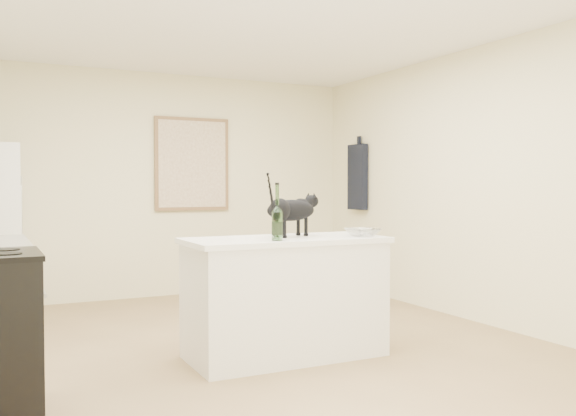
{
  "coord_description": "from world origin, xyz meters",
  "views": [
    {
      "loc": [
        -1.92,
        -4.34,
        1.28
      ],
      "look_at": [
        0.15,
        -0.15,
        1.12
      ],
      "focal_mm": 38.41,
      "sensor_mm": 36.0,
      "label": 1
    }
  ],
  "objects": [
    {
      "name": "floor",
      "position": [
        0.0,
        0.0,
        0.0
      ],
      "size": [
        5.5,
        5.5,
        0.0
      ],
      "primitive_type": "plane",
      "color": "#977A50",
      "rests_on": "ground"
    },
    {
      "name": "ceiling",
      "position": [
        0.0,
        0.0,
        2.6
      ],
      "size": [
        5.5,
        5.5,
        0.0
      ],
      "primitive_type": "plane",
      "rotation": [
        3.14,
        0.0,
        0.0
      ],
      "color": "white",
      "rests_on": "ground"
    },
    {
      "name": "wall_back",
      "position": [
        0.0,
        2.75,
        1.3
      ],
      "size": [
        4.5,
        0.0,
        4.5
      ],
      "primitive_type": "plane",
      "rotation": [
        1.57,
        0.0,
        0.0
      ],
      "color": "beige",
      "rests_on": "ground"
    },
    {
      "name": "wall_front",
      "position": [
        0.0,
        -2.75,
        1.3
      ],
      "size": [
        4.5,
        0.0,
        4.5
      ],
      "primitive_type": "plane",
      "rotation": [
        -1.57,
        0.0,
        0.0
      ],
      "color": "beige",
      "rests_on": "ground"
    },
    {
      "name": "wall_right",
      "position": [
        2.25,
        0.0,
        1.3
      ],
      "size": [
        0.0,
        5.5,
        5.5
      ],
      "primitive_type": "plane",
      "rotation": [
        1.57,
        0.0,
        -1.57
      ],
      "color": "beige",
      "rests_on": "ground"
    },
    {
      "name": "island_base",
      "position": [
        0.1,
        -0.2,
        0.43
      ],
      "size": [
        1.44,
        0.67,
        0.86
      ],
      "primitive_type": "cube",
      "color": "white",
      "rests_on": "floor"
    },
    {
      "name": "island_top",
      "position": [
        0.1,
        -0.2,
        0.88
      ],
      "size": [
        1.5,
        0.7,
        0.04
      ],
      "primitive_type": "cube",
      "color": "white",
      "rests_on": "island_base"
    },
    {
      "name": "artwork_frame",
      "position": [
        0.3,
        2.72,
        1.55
      ],
      "size": [
        0.9,
        0.03,
        1.1
      ],
      "primitive_type": "cube",
      "color": "brown",
      "rests_on": "wall_back"
    },
    {
      "name": "artwork_canvas",
      "position": [
        0.3,
        2.7,
        1.55
      ],
      "size": [
        0.82,
        0.0,
        1.02
      ],
      "primitive_type": "cube",
      "color": "beige",
      "rests_on": "wall_back"
    },
    {
      "name": "hanging_garment",
      "position": [
        2.19,
        2.05,
        1.4
      ],
      "size": [
        0.08,
        0.34,
        0.8
      ],
      "primitive_type": "cube",
      "color": "black",
      "rests_on": "wall_right"
    },
    {
      "name": "black_cat",
      "position": [
        0.17,
        -0.15,
        1.08
      ],
      "size": [
        0.53,
        0.35,
        0.36
      ],
      "primitive_type": null,
      "rotation": [
        0.0,
        0.0,
        0.41
      ],
      "color": "black",
      "rests_on": "island_top"
    },
    {
      "name": "wine_bottle",
      "position": [
        -0.06,
        -0.4,
        1.08
      ],
      "size": [
        0.09,
        0.09,
        0.36
      ],
      "primitive_type": "cylinder",
      "rotation": [
        0.0,
        0.0,
        0.14
      ],
      "color": "#285C25",
      "rests_on": "island_top"
    },
    {
      "name": "glass_bowl",
      "position": [
        0.68,
        -0.37,
        0.93
      ],
      "size": [
        0.27,
        0.27,
        0.06
      ],
      "primitive_type": "imported",
      "rotation": [
        0.0,
        0.0,
        -0.03
      ],
      "color": "white",
      "rests_on": "island_top"
    },
    {
      "name": "fridge_paper",
      "position": [
        -1.6,
        2.35,
        1.3
      ],
      "size": [
        0.04,
        0.14,
        0.19
      ],
      "primitive_type": "cube",
      "rotation": [
        0.0,
        0.0,
        0.27
      ],
      "color": "silver",
      "rests_on": "fridge"
    }
  ]
}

